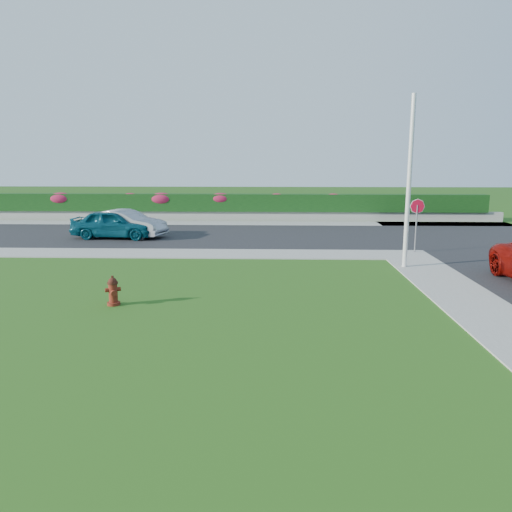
{
  "coord_description": "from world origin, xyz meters",
  "views": [
    {
      "loc": [
        1.52,
        -11.31,
        3.9
      ],
      "look_at": [
        1.02,
        4.06,
        0.9
      ],
      "focal_mm": 35.0,
      "sensor_mm": 36.0,
      "label": 1
    }
  ],
  "objects_px": {
    "sedan_silver": "(126,224)",
    "utility_pole": "(409,183)",
    "sedan_teal": "(114,224)",
    "stop_sign": "(417,213)",
    "fire_hydrant": "(113,291)"
  },
  "relations": [
    {
      "from": "fire_hydrant",
      "to": "sedan_teal",
      "type": "xyz_separation_m",
      "value": [
        -3.52,
        11.31,
        0.36
      ]
    },
    {
      "from": "sedan_teal",
      "to": "utility_pole",
      "type": "xyz_separation_m",
      "value": [
        12.64,
        -6.26,
        2.31
      ]
    },
    {
      "from": "fire_hydrant",
      "to": "sedan_teal",
      "type": "bearing_deg",
      "value": 82.9
    },
    {
      "from": "sedan_teal",
      "to": "stop_sign",
      "type": "xyz_separation_m",
      "value": [
        13.83,
        -3.31,
        0.92
      ]
    },
    {
      "from": "sedan_silver",
      "to": "stop_sign",
      "type": "distance_m",
      "value": 13.9
    },
    {
      "from": "sedan_silver",
      "to": "utility_pole",
      "type": "relative_size",
      "value": 0.67
    },
    {
      "from": "utility_pole",
      "to": "sedan_teal",
      "type": "bearing_deg",
      "value": 153.65
    },
    {
      "from": "stop_sign",
      "to": "sedan_teal",
      "type": "bearing_deg",
      "value": -174.08
    },
    {
      "from": "sedan_teal",
      "to": "stop_sign",
      "type": "height_order",
      "value": "stop_sign"
    },
    {
      "from": "stop_sign",
      "to": "utility_pole",
      "type": "bearing_deg",
      "value": -92.66
    },
    {
      "from": "utility_pole",
      "to": "sedan_silver",
      "type": "bearing_deg",
      "value": 151.45
    },
    {
      "from": "sedan_silver",
      "to": "utility_pole",
      "type": "bearing_deg",
      "value": -103.22
    },
    {
      "from": "fire_hydrant",
      "to": "stop_sign",
      "type": "relative_size",
      "value": 0.36
    },
    {
      "from": "fire_hydrant",
      "to": "sedan_teal",
      "type": "distance_m",
      "value": 11.85
    },
    {
      "from": "sedan_silver",
      "to": "utility_pole",
      "type": "distance_m",
      "value": 14.06
    }
  ]
}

